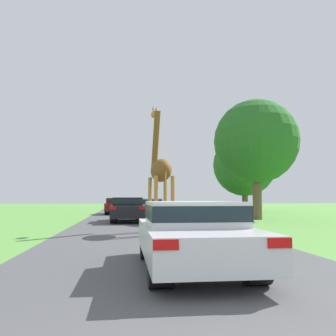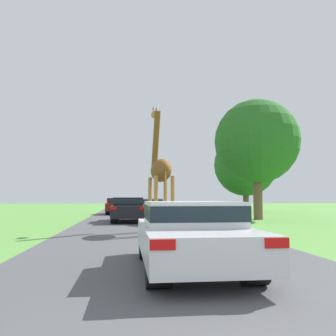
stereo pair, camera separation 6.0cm
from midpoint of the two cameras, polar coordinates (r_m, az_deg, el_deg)
The scene contains 8 objects.
road at distance 31.61m, azimuth -4.98°, elevation -7.19°, with size 6.95×120.00×0.00m.
giraffe_near_road at distance 13.85m, azimuth -1.13°, elevation -0.38°, with size 0.95×2.74×5.27m.
car_lead_maroon at distance 6.85m, azimuth 3.96°, elevation -10.26°, with size 1.85×4.30×1.28m.
car_queue_right at distance 20.27m, azimuth -6.37°, elevation -6.48°, with size 1.79×4.51×1.35m.
car_queue_left at distance 29.41m, azimuth -8.07°, elevation -5.95°, with size 1.75×4.12×1.31m.
car_far_ahead at distance 25.18m, azimuth -3.03°, elevation -6.26°, with size 1.98×4.28×1.28m.
tree_left_edge at distance 34.23m, azimuth 12.35°, elevation 0.47°, with size 5.85×5.85×7.35m.
tree_centre_back at distance 23.02m, azimuth 14.12°, elevation 4.12°, with size 5.26×5.26×7.50m.
Camera 2 is at (-0.94, -1.57, 1.35)m, focal length 38.00 mm.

